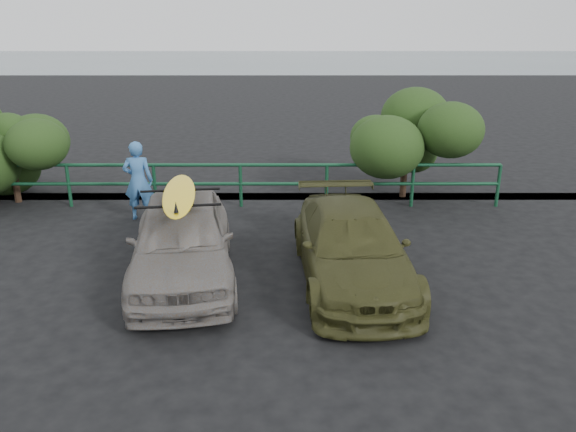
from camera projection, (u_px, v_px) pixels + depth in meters
name	position (u px, v px, depth m)	size (l,w,h in m)	color
ground	(149.00, 309.00, 8.48)	(80.00, 80.00, 0.00)	black
ocean	(269.00, 60.00, 65.20)	(200.00, 200.00, 0.00)	slate
guardrail	(198.00, 185.00, 13.04)	(14.00, 0.08, 1.04)	#134328
shrub_right	(410.00, 153.00, 13.31)	(3.20, 2.40, 2.31)	#253F17
sedan	(182.00, 239.00, 9.28)	(1.65, 4.10, 1.40)	slate
olive_vehicle	(352.00, 247.00, 9.21)	(1.71, 4.20, 1.22)	#393A19
man	(138.00, 181.00, 12.10)	(0.63, 0.41, 1.73)	teal
roof_rack	(179.00, 198.00, 9.04)	(1.32, 0.93, 0.04)	black
surfboard	(179.00, 194.00, 9.02)	(0.51, 2.48, 0.07)	yellow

